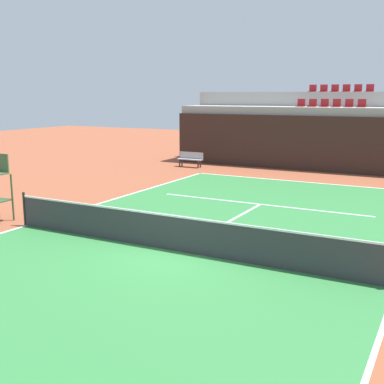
% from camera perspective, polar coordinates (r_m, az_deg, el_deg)
% --- Properties ---
extents(ground_plane, '(80.00, 80.00, 0.00)m').
position_cam_1_polar(ground_plane, '(13.10, -1.95, -6.90)').
color(ground_plane, brown).
extents(court_surface, '(11.00, 24.00, 0.01)m').
position_cam_1_polar(court_surface, '(13.09, -1.95, -6.88)').
color(court_surface, '#2D7238').
rests_on(court_surface, ground_plane).
extents(baseline_far, '(11.00, 0.10, 0.00)m').
position_cam_1_polar(baseline_far, '(23.90, 12.61, 1.17)').
color(baseline_far, white).
rests_on(baseline_far, court_surface).
extents(sideline_left, '(0.10, 24.00, 0.00)m').
position_cam_1_polar(sideline_left, '(16.42, -18.66, -3.70)').
color(sideline_left, white).
rests_on(sideline_left, court_surface).
extents(service_line_far, '(8.26, 0.10, 0.00)m').
position_cam_1_polar(service_line_far, '(18.71, 7.95, -1.42)').
color(service_line_far, white).
rests_on(service_line_far, court_surface).
extents(centre_service_line, '(0.10, 6.40, 0.00)m').
position_cam_1_polar(centre_service_line, '(15.83, 3.89, -3.67)').
color(centre_service_line, white).
rests_on(centre_service_line, court_surface).
extents(back_wall, '(17.41, 0.30, 2.98)m').
position_cam_1_polar(back_wall, '(27.25, 14.88, 5.41)').
color(back_wall, black).
rests_on(back_wall, ground_plane).
extents(stands_tier_lower, '(17.41, 2.40, 3.42)m').
position_cam_1_polar(stands_tier_lower, '(28.54, 15.54, 6.07)').
color(stands_tier_lower, '#9E9E99').
rests_on(stands_tier_lower, ground_plane).
extents(stands_tier_upper, '(17.41, 2.40, 4.25)m').
position_cam_1_polar(stands_tier_upper, '(30.85, 16.59, 7.14)').
color(stands_tier_upper, '#9E9E99').
rests_on(stands_tier_upper, ground_plane).
extents(seating_row_lower, '(3.76, 0.44, 0.44)m').
position_cam_1_polar(seating_row_lower, '(28.54, 15.78, 9.74)').
color(seating_row_lower, maroon).
rests_on(seating_row_lower, stands_tier_lower).
extents(seating_row_upper, '(3.76, 0.44, 0.44)m').
position_cam_1_polar(seating_row_upper, '(30.89, 16.86, 11.31)').
color(seating_row_upper, maroon).
rests_on(seating_row_upper, stands_tier_upper).
extents(tennis_net, '(11.08, 0.08, 1.07)m').
position_cam_1_polar(tennis_net, '(12.95, -1.97, -4.76)').
color(tennis_net, black).
rests_on(tennis_net, court_surface).
extents(player_bench, '(1.50, 0.40, 0.85)m').
position_cam_1_polar(player_bench, '(28.15, -0.18, 3.95)').
color(player_bench, '#99999E').
rests_on(player_bench, ground_plane).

